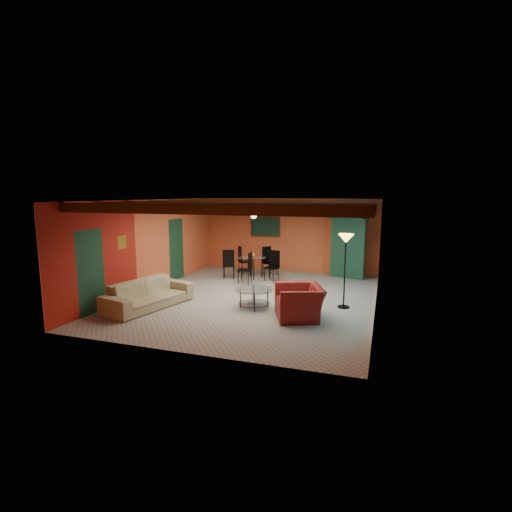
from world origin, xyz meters
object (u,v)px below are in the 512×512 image
(floor_lamp, at_px, (345,271))
(vase, at_px, (252,246))
(sofa, at_px, (149,294))
(armchair, at_px, (299,302))
(armoire, at_px, (348,248))
(potted_plant, at_px, (349,213))
(dining_table, at_px, (252,263))
(coffee_table, at_px, (254,298))

(floor_lamp, height_order, vase, floor_lamp)
(sofa, height_order, armchair, armchair)
(armoire, bearing_deg, potted_plant, 0.00)
(sofa, bearing_deg, vase, -5.21)
(floor_lamp, xyz_separation_m, vase, (-3.36, 2.55, 0.17))
(dining_table, bearing_deg, potted_plant, 23.05)
(vase, bearing_deg, armchair, -56.64)
(potted_plant, bearing_deg, dining_table, -156.95)
(dining_table, bearing_deg, vase, 0.00)
(armoire, relative_size, floor_lamp, 1.06)
(dining_table, height_order, vase, vase)
(dining_table, bearing_deg, sofa, -108.25)
(coffee_table, height_order, floor_lamp, floor_lamp)
(armchair, distance_m, floor_lamp, 1.59)
(sofa, relative_size, dining_table, 1.21)
(floor_lamp, bearing_deg, sofa, -161.64)
(dining_table, height_order, floor_lamp, floor_lamp)
(dining_table, distance_m, potted_plant, 3.76)
(armchair, xyz_separation_m, floor_lamp, (0.90, 1.18, 0.56))
(armoire, xyz_separation_m, potted_plant, (0.00, 0.00, 1.23))
(armchair, height_order, coffee_table, armchair)
(coffee_table, xyz_separation_m, vase, (-1.19, 3.29, 0.87))
(armoire, distance_m, potted_plant, 1.23)
(armchair, relative_size, vase, 6.16)
(potted_plant, bearing_deg, sofa, -129.27)
(armoire, bearing_deg, vase, -139.86)
(sofa, distance_m, dining_table, 4.34)
(sofa, xyz_separation_m, coffee_table, (2.55, 0.82, -0.10))
(sofa, relative_size, coffee_table, 2.45)
(armchair, relative_size, coffee_table, 1.21)
(coffee_table, distance_m, vase, 3.61)
(armchair, bearing_deg, potted_plant, 150.82)
(floor_lamp, height_order, potted_plant, potted_plant)
(coffee_table, distance_m, floor_lamp, 2.39)
(dining_table, bearing_deg, armchair, -56.64)
(sofa, xyz_separation_m, armchair, (3.81, 0.39, 0.03))
(sofa, relative_size, armchair, 2.03)
(sofa, xyz_separation_m, potted_plant, (4.44, 5.43, 1.88))
(sofa, distance_m, potted_plant, 7.26)
(floor_lamp, distance_m, potted_plant, 4.08)
(coffee_table, bearing_deg, armchair, -19.19)
(dining_table, xyz_separation_m, armoire, (3.08, 1.31, 0.49))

